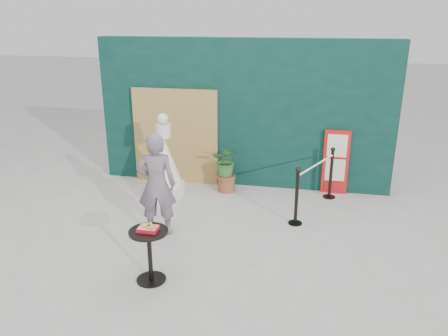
% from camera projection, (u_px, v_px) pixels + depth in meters
% --- Properties ---
extents(ground, '(60.00, 60.00, 0.00)m').
position_uv_depth(ground, '(208.00, 257.00, 6.49)').
color(ground, '#ADAAA5').
rests_on(ground, ground).
extents(back_wall, '(6.00, 0.30, 3.00)m').
position_uv_depth(back_wall, '(243.00, 114.00, 8.90)').
color(back_wall, black).
rests_on(back_wall, ground).
extents(bamboo_fence, '(1.80, 0.08, 2.00)m').
position_uv_depth(bamboo_fence, '(175.00, 137.00, 9.14)').
color(bamboo_fence, tan).
rests_on(bamboo_fence, ground).
extents(woman, '(0.70, 0.53, 1.71)m').
position_uv_depth(woman, '(156.00, 185.00, 6.95)').
color(woman, slate).
rests_on(woman, ground).
extents(menu_board, '(0.50, 0.07, 1.30)m').
position_uv_depth(menu_board, '(336.00, 162.00, 8.64)').
color(menu_board, red).
rests_on(menu_board, ground).
extents(statue, '(0.67, 0.67, 1.71)m').
position_uv_depth(statue, '(165.00, 165.00, 8.32)').
color(statue, white).
rests_on(statue, ground).
extents(cafe_table, '(0.52, 0.52, 0.75)m').
position_uv_depth(cafe_table, '(149.00, 248.00, 5.77)').
color(cafe_table, black).
rests_on(cafe_table, ground).
extents(food_basket, '(0.26, 0.19, 0.11)m').
position_uv_depth(food_basket, '(148.00, 228.00, 5.68)').
color(food_basket, '#B51327').
rests_on(food_basket, cafe_table).
extents(planter, '(0.57, 0.49, 0.97)m').
position_uv_depth(planter, '(226.00, 165.00, 8.76)').
color(planter, brown).
rests_on(planter, ground).
extents(stanchion_barrier, '(0.84, 1.54, 1.03)m').
position_uv_depth(stanchion_barrier, '(315.00, 185.00, 7.92)').
color(stanchion_barrier, black).
rests_on(stanchion_barrier, ground).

